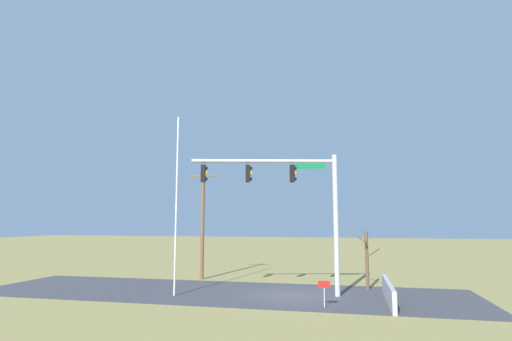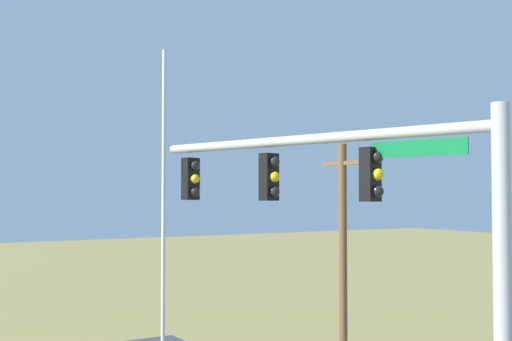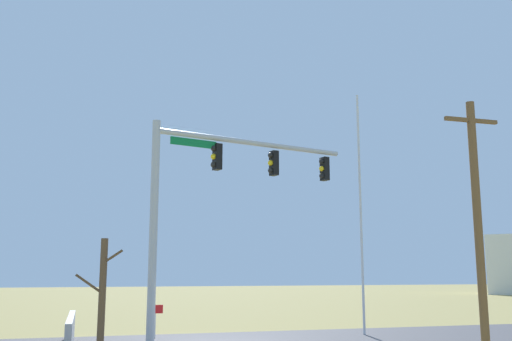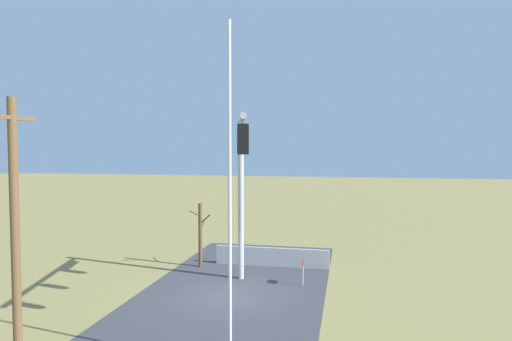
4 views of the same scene
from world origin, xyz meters
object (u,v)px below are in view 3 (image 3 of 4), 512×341
object	(u,v)px
utility_pole	(478,219)
open_sign	(155,313)
signal_mast	(215,187)
bare_tree	(102,297)
flagpole	(361,211)

from	to	relation	value
utility_pole	open_sign	bearing A→B (deg)	-40.43
signal_mast	open_sign	world-z (taller)	signal_mast
utility_pole	bare_tree	world-z (taller)	utility_pole
flagpole	bare_tree	xyz separation A→B (m)	(10.26, 4.41, -3.17)
flagpole	utility_pole	size ratio (longest dim) A/B	1.26
signal_mast	open_sign	xyz separation A→B (m)	(1.71, -2.49, -4.57)
utility_pole	open_sign	world-z (taller)	utility_pole
utility_pole	bare_tree	distance (m)	11.46
open_sign	utility_pole	bearing A→B (deg)	139.57
signal_mast	utility_pole	xyz separation A→B (m)	(-7.19, 5.10, -1.41)
flagpole	bare_tree	size ratio (longest dim) A/B	2.90
bare_tree	open_sign	xyz separation A→B (m)	(-2.16, -5.68, -0.86)
utility_pole	bare_tree	bearing A→B (deg)	-9.76
flagpole	bare_tree	distance (m)	11.61
utility_pole	signal_mast	bearing A→B (deg)	-35.33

